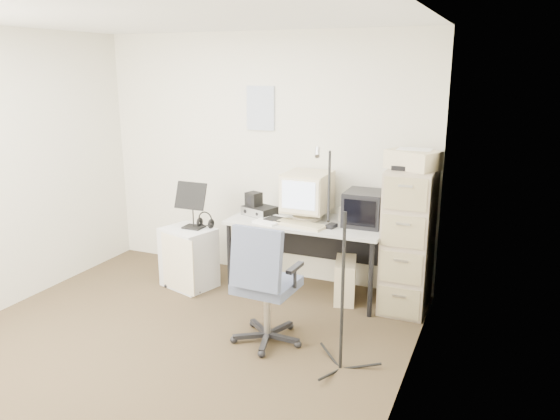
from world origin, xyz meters
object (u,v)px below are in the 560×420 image
at_px(desk, 308,257).
at_px(office_chair, 267,283).
at_px(filing_cabinet, 408,240).
at_px(side_cart, 189,257).

bearing_deg(desk, office_chair, -87.54).
height_order(desk, office_chair, office_chair).
relative_size(filing_cabinet, office_chair, 1.29).
xyz_separation_m(office_chair, side_cart, (-1.20, 0.74, -0.20)).
bearing_deg(desk, side_cart, -164.52).
relative_size(desk, side_cart, 2.48).
relative_size(desk, office_chair, 1.48).
bearing_deg(side_cart, desk, 32.91).
distance_m(desk, side_cart, 1.20).
bearing_deg(filing_cabinet, office_chair, -129.68).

